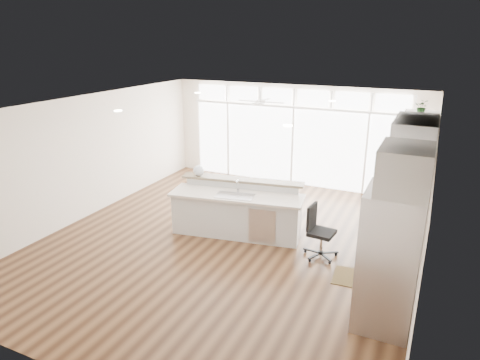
% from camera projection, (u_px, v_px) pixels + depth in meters
% --- Properties ---
extents(floor, '(7.00, 8.00, 0.02)m').
position_uv_depth(floor, '(229.00, 242.00, 8.56)').
color(floor, '#3B2212').
rests_on(floor, ground).
extents(ceiling, '(7.00, 8.00, 0.02)m').
position_uv_depth(ceiling, '(228.00, 106.00, 7.69)').
color(ceiling, silver).
rests_on(ceiling, wall_back).
extents(wall_back, '(7.00, 0.04, 2.70)m').
position_uv_depth(wall_back, '(294.00, 135.00, 11.56)').
color(wall_back, white).
rests_on(wall_back, floor).
extents(wall_front, '(7.00, 0.04, 2.70)m').
position_uv_depth(wall_front, '(67.00, 281.00, 4.68)').
color(wall_front, white).
rests_on(wall_front, floor).
extents(wall_left, '(0.04, 8.00, 2.70)m').
position_uv_depth(wall_left, '(88.00, 156.00, 9.52)').
color(wall_left, white).
rests_on(wall_left, floor).
extents(wall_right, '(0.04, 8.00, 2.70)m').
position_uv_depth(wall_right, '(427.00, 206.00, 6.73)').
color(wall_right, white).
rests_on(wall_right, floor).
extents(glass_wall, '(5.80, 0.06, 2.08)m').
position_uv_depth(glass_wall, '(293.00, 147.00, 11.61)').
color(glass_wall, white).
rests_on(glass_wall, wall_back).
extents(transom_row, '(5.90, 0.06, 0.40)m').
position_uv_depth(transom_row, '(295.00, 97.00, 11.18)').
color(transom_row, white).
rests_on(transom_row, wall_back).
extents(desk_window, '(0.04, 0.85, 0.85)m').
position_uv_depth(desk_window, '(427.00, 188.00, 6.94)').
color(desk_window, white).
rests_on(desk_window, wall_right).
extents(ceiling_fan, '(1.16, 1.16, 0.32)m').
position_uv_depth(ceiling_fan, '(261.00, 98.00, 10.37)').
color(ceiling_fan, white).
rests_on(ceiling_fan, ceiling).
extents(recessed_lights, '(3.40, 3.00, 0.02)m').
position_uv_depth(recessed_lights, '(233.00, 106.00, 7.87)').
color(recessed_lights, white).
rests_on(recessed_lights, ceiling).
extents(oven_cabinet, '(0.64, 1.20, 2.50)m').
position_uv_depth(oven_cabinet, '(413.00, 177.00, 8.44)').
color(oven_cabinet, silver).
rests_on(oven_cabinet, floor).
extents(desk_nook, '(0.72, 1.30, 0.76)m').
position_uv_depth(desk_nook, '(397.00, 249.00, 7.44)').
color(desk_nook, silver).
rests_on(desk_nook, floor).
extents(upper_cabinets, '(0.64, 1.30, 0.64)m').
position_uv_depth(upper_cabinets, '(415.00, 138.00, 6.80)').
color(upper_cabinets, silver).
rests_on(upper_cabinets, wall_right).
extents(refrigerator, '(0.76, 0.90, 2.00)m').
position_uv_depth(refrigerator, '(389.00, 259.00, 5.83)').
color(refrigerator, silver).
rests_on(refrigerator, floor).
extents(fridge_cabinet, '(0.64, 0.90, 0.60)m').
position_uv_depth(fridge_cabinet, '(405.00, 169.00, 5.39)').
color(fridge_cabinet, silver).
rests_on(fridge_cabinet, wall_right).
extents(framed_photos, '(0.06, 0.22, 0.80)m').
position_uv_depth(framed_photos, '(428.00, 186.00, 7.52)').
color(framed_photos, black).
rests_on(framed_photos, wall_right).
extents(kitchen_island, '(2.82, 1.45, 1.07)m').
position_uv_depth(kitchen_island, '(237.00, 210.00, 8.69)').
color(kitchen_island, silver).
rests_on(kitchen_island, floor).
extents(rug, '(0.92, 0.70, 0.01)m').
position_uv_depth(rug, '(360.00, 279.00, 7.21)').
color(rug, '#352511').
rests_on(rug, floor).
extents(office_chair, '(0.56, 0.52, 0.99)m').
position_uv_depth(office_chair, '(322.00, 232.00, 7.80)').
color(office_chair, black).
rests_on(office_chair, floor).
extents(fishbowl, '(0.27, 0.27, 0.23)m').
position_uv_depth(fishbowl, '(199.00, 170.00, 9.09)').
color(fishbowl, white).
rests_on(fishbowl, kitchen_island).
extents(monitor, '(0.14, 0.46, 0.38)m').
position_uv_depth(monitor, '(396.00, 218.00, 7.29)').
color(monitor, black).
rests_on(monitor, desk_nook).
extents(keyboard, '(0.12, 0.31, 0.02)m').
position_uv_depth(keyboard, '(385.00, 226.00, 7.42)').
color(keyboard, white).
rests_on(keyboard, desk_nook).
extents(potted_plant, '(0.27, 0.30, 0.22)m').
position_uv_depth(potted_plant, '(422.00, 108.00, 8.00)').
color(potted_plant, '#2A5926').
rests_on(potted_plant, oven_cabinet).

